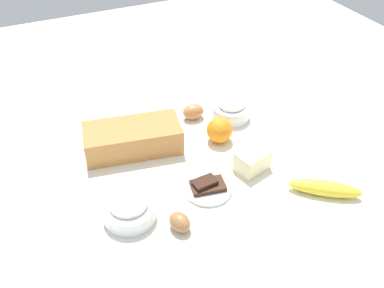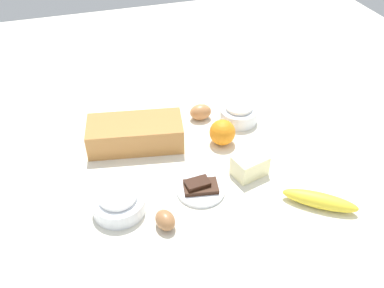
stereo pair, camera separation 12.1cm
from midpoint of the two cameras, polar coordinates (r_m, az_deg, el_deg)
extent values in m
cube|color=silver|center=(1.25, -2.79, -1.90)|extent=(2.40, 2.40, 0.02)
cube|color=#B77A3D|center=(1.26, -10.76, 0.68)|extent=(0.30, 0.18, 0.08)
cube|color=black|center=(1.25, -10.78, 0.83)|extent=(0.28, 0.16, 0.07)
cylinder|color=white|center=(1.38, 2.78, 4.30)|extent=(0.12, 0.12, 0.05)
torus|color=white|center=(1.37, 2.80, 4.97)|extent=(0.12, 0.12, 0.01)
ellipsoid|color=white|center=(1.36, 2.82, 5.35)|extent=(0.09, 0.09, 0.03)
cylinder|color=white|center=(1.07, -11.71, -9.05)|extent=(0.13, 0.13, 0.04)
torus|color=white|center=(1.06, -11.84, -8.42)|extent=(0.13, 0.13, 0.01)
ellipsoid|color=white|center=(1.05, -11.92, -7.99)|extent=(0.10, 0.10, 0.03)
ellipsoid|color=yellow|center=(1.14, 14.70, -5.97)|extent=(0.18, 0.15, 0.04)
sphere|color=orange|center=(1.27, 1.02, 1.79)|extent=(0.08, 0.08, 0.08)
cube|color=#F4EDB2|center=(1.18, 5.25, -2.39)|extent=(0.10, 0.08, 0.06)
ellipsoid|color=#9E6A40|center=(1.03, -5.10, -10.65)|extent=(0.06, 0.07, 0.05)
ellipsoid|color=#BA7E4C|center=(1.37, -2.37, 4.32)|extent=(0.07, 0.06, 0.05)
cylinder|color=white|center=(1.13, -0.93, -6.18)|extent=(0.13, 0.13, 0.01)
cube|color=#381E11|center=(1.12, -0.94, -5.79)|extent=(0.10, 0.07, 0.01)
cube|color=black|center=(1.11, -1.41, -5.33)|extent=(0.07, 0.04, 0.01)
camera|label=1|loc=(0.06, -92.86, -2.30)|focal=39.39mm
camera|label=2|loc=(0.06, 87.14, 2.30)|focal=39.39mm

